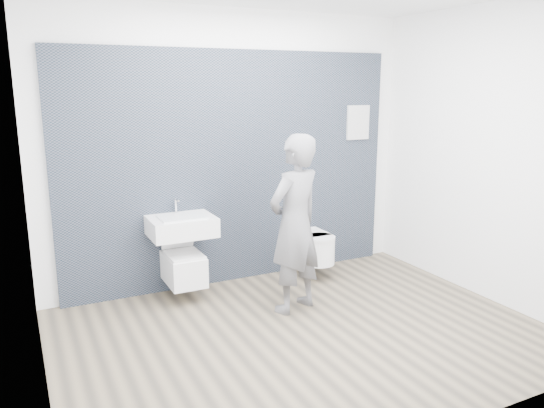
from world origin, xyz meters
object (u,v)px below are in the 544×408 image
toilet_square (184,266)px  toilet_rounded (314,247)px  visitor (295,224)px  washbasin (182,226)px

toilet_square → toilet_rounded: toilet_square is taller
toilet_square → visitor: 1.21m
toilet_square → toilet_rounded: bearing=-1.7°
visitor → washbasin: bearing=-60.8°
toilet_rounded → visitor: bearing=-132.4°
toilet_rounded → visitor: visitor is taller
toilet_square → toilet_rounded: 1.46m
washbasin → toilet_rounded: washbasin is taller
washbasin → toilet_square: 0.41m
toilet_square → washbasin: bearing=90.0°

